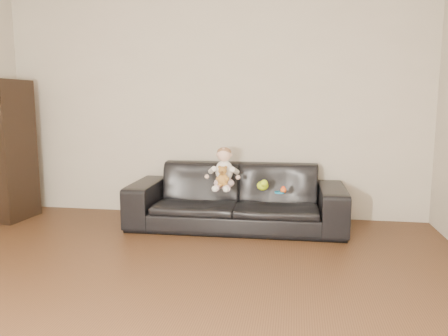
% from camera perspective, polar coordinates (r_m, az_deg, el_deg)
% --- Properties ---
extents(floor, '(5.50, 5.50, 0.00)m').
position_cam_1_polar(floor, '(2.88, -12.60, -19.54)').
color(floor, '#4C2F1A').
rests_on(floor, ground).
extents(wall_back, '(5.00, 0.00, 5.00)m').
position_cam_1_polar(wall_back, '(5.19, -1.64, 8.03)').
color(wall_back, '#BDB39E').
rests_on(wall_back, ground).
extents(sofa, '(2.32, 0.93, 0.67)m').
position_cam_1_polar(sofa, '(4.75, 1.63, -3.73)').
color(sofa, black).
rests_on(sofa, floor).
extents(cabinet, '(0.44, 0.58, 1.60)m').
position_cam_1_polar(cabinet, '(5.60, -26.46, 2.06)').
color(cabinet, black).
rests_on(cabinet, floor).
extents(shelf_item, '(0.20, 0.26, 0.28)m').
position_cam_1_polar(shelf_item, '(5.56, -26.54, 5.74)').
color(shelf_item, silver).
rests_on(shelf_item, cabinet).
extents(baby, '(0.31, 0.38, 0.44)m').
position_cam_1_polar(baby, '(4.59, -0.02, -0.34)').
color(baby, '#F9D2D8').
rests_on(baby, sofa).
extents(teddy_bear, '(0.12, 0.12, 0.21)m').
position_cam_1_polar(teddy_bear, '(4.47, -0.18, -1.11)').
color(teddy_bear, '#A2702E').
rests_on(teddy_bear, sofa).
extents(toy_green, '(0.16, 0.18, 0.10)m').
position_cam_1_polar(toy_green, '(4.54, 5.07, -2.32)').
color(toy_green, '#B3DB19').
rests_on(toy_green, sofa).
extents(toy_rattle, '(0.07, 0.07, 0.06)m').
position_cam_1_polar(toy_rattle, '(4.44, 7.76, -2.87)').
color(toy_rattle, '#EB571B').
rests_on(toy_rattle, sofa).
extents(toy_blue_disc, '(0.10, 0.10, 0.01)m').
position_cam_1_polar(toy_blue_disc, '(4.44, 7.25, -3.17)').
color(toy_blue_disc, '#1783BE').
rests_on(toy_blue_disc, sofa).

